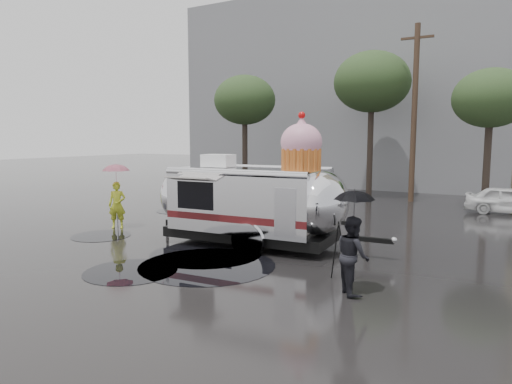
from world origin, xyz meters
The scene contains 14 objects.
ground centered at (0.00, 0.00, 0.00)m, with size 120.00×120.00×0.00m, color black.
puddles centered at (-1.33, -0.24, 0.01)m, with size 9.09×10.02×0.01m.
grey_building centered at (-4.00, 24.00, 6.50)m, with size 22.00×12.00×13.00m, color slate.
utility_pole centered at (2.50, 14.00, 4.62)m, with size 1.60×0.28×9.00m.
tree_left centered at (-7.00, 13.00, 5.48)m, with size 3.64×3.64×6.95m.
tree_mid centered at (0.00, 15.00, 6.34)m, with size 4.20×4.20×8.03m.
tree_right centered at (6.00, 13.00, 5.06)m, with size 3.36×3.36×6.42m.
barricade_row centered at (-5.55, 9.96, 0.52)m, with size 4.30×0.80×1.00m.
airstream_trailer centered at (0.12, 1.58, 1.46)m, with size 7.70×3.19×4.15m.
person_left centered at (-5.53, 1.38, 0.86)m, with size 0.62×0.41×1.72m, color #C0CE2B.
umbrella_pink centered at (-5.53, 1.38, 1.97)m, with size 1.25×1.25×2.40m.
person_right centered at (4.21, -1.28, 0.84)m, with size 0.81×0.45×1.68m, color black.
umbrella_black centered at (4.21, -1.28, 1.90)m, with size 1.04×1.04×2.26m.
tripod centered at (3.71, -0.38, 0.81)m, with size 0.55×0.57×1.40m.
Camera 1 is at (7.07, -10.53, 3.33)m, focal length 32.00 mm.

